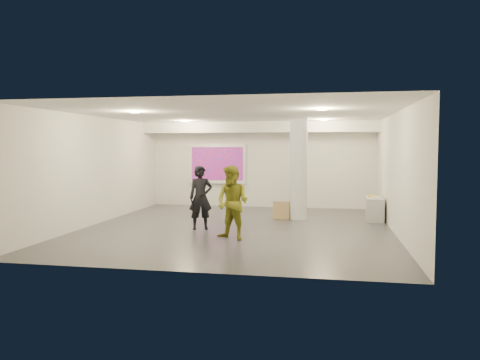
% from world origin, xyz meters
% --- Properties ---
extents(floor, '(8.00, 9.00, 0.01)m').
position_xyz_m(floor, '(0.00, 0.00, 0.00)').
color(floor, '#36373D').
rests_on(floor, ground).
extents(ceiling, '(8.00, 9.00, 0.01)m').
position_xyz_m(ceiling, '(0.00, 0.00, 3.00)').
color(ceiling, white).
rests_on(ceiling, floor).
extents(wall_back, '(8.00, 0.01, 3.00)m').
position_xyz_m(wall_back, '(0.00, 4.50, 1.50)').
color(wall_back, silver).
rests_on(wall_back, floor).
extents(wall_front, '(8.00, 0.01, 3.00)m').
position_xyz_m(wall_front, '(0.00, -4.50, 1.50)').
color(wall_front, silver).
rests_on(wall_front, floor).
extents(wall_left, '(0.01, 9.00, 3.00)m').
position_xyz_m(wall_left, '(-4.00, 0.00, 1.50)').
color(wall_left, silver).
rests_on(wall_left, floor).
extents(wall_right, '(0.01, 9.00, 3.00)m').
position_xyz_m(wall_right, '(4.00, 0.00, 1.50)').
color(wall_right, silver).
rests_on(wall_right, floor).
extents(soffit_band, '(8.00, 1.10, 0.36)m').
position_xyz_m(soffit_band, '(0.00, 3.95, 2.82)').
color(soffit_band, white).
rests_on(soffit_band, ceiling).
extents(downlight_nw, '(0.22, 0.22, 0.02)m').
position_xyz_m(downlight_nw, '(-2.20, 2.50, 2.98)').
color(downlight_nw, '#FFDA84').
rests_on(downlight_nw, ceiling).
extents(downlight_ne, '(0.22, 0.22, 0.02)m').
position_xyz_m(downlight_ne, '(2.20, 2.50, 2.98)').
color(downlight_ne, '#FFDA84').
rests_on(downlight_ne, ceiling).
extents(downlight_sw, '(0.22, 0.22, 0.02)m').
position_xyz_m(downlight_sw, '(-2.20, -1.50, 2.98)').
color(downlight_sw, '#FFDA84').
rests_on(downlight_sw, ceiling).
extents(downlight_se, '(0.22, 0.22, 0.02)m').
position_xyz_m(downlight_se, '(2.20, -1.50, 2.98)').
color(downlight_se, '#FFDA84').
rests_on(downlight_se, ceiling).
extents(column, '(0.52, 0.52, 3.00)m').
position_xyz_m(column, '(1.50, 1.80, 1.50)').
color(column, silver).
rests_on(column, floor).
extents(projection_screen, '(2.10, 0.13, 1.42)m').
position_xyz_m(projection_screen, '(-1.60, 4.45, 1.53)').
color(projection_screen, white).
rests_on(projection_screen, wall_back).
extents(credenza, '(0.53, 1.17, 0.67)m').
position_xyz_m(credenza, '(3.72, 2.01, 0.34)').
color(credenza, '#A0A3A6').
rests_on(credenza, floor).
extents(papers_stack, '(0.32, 0.37, 0.02)m').
position_xyz_m(papers_stack, '(3.72, 2.13, 0.68)').
color(papers_stack, white).
rests_on(papers_stack, credenza).
extents(postit_pad, '(0.27, 0.36, 0.03)m').
position_xyz_m(postit_pad, '(3.67, 2.19, 0.69)').
color(postit_pad, yellow).
rests_on(postit_pad, credenza).
extents(cardboard_back, '(0.49, 0.15, 0.53)m').
position_xyz_m(cardboard_back, '(1.00, 1.67, 0.27)').
color(cardboard_back, '#97784C').
rests_on(cardboard_back, floor).
extents(cardboard_front, '(0.49, 0.20, 0.52)m').
position_xyz_m(cardboard_front, '(1.11, 1.74, 0.26)').
color(cardboard_front, '#97784C').
rests_on(cardboard_front, floor).
extents(woman, '(0.71, 0.59, 1.66)m').
position_xyz_m(woman, '(-0.89, -0.39, 0.83)').
color(woman, black).
rests_on(woman, floor).
extents(man, '(1.02, 0.93, 1.72)m').
position_xyz_m(man, '(0.19, -1.56, 0.86)').
color(man, olive).
rests_on(man, floor).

